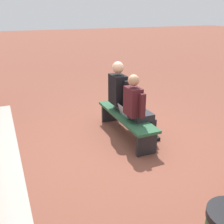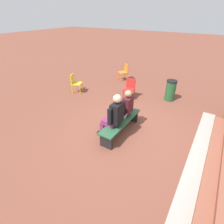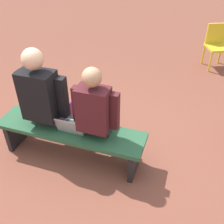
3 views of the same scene
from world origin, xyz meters
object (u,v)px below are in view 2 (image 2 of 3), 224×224
at_px(plastic_chair_mid_courtyard, 124,71).
at_px(plastic_chair_far_right, 75,82).
at_px(plastic_chair_near_bench_left, 130,87).
at_px(laptop, 122,118).
at_px(person_adult, 113,116).
at_px(bench, 121,123).
at_px(litter_bin, 170,90).
at_px(person_student, 125,108).

distance_m(plastic_chair_mid_courtyard, plastic_chair_far_right, 2.86).
bearing_deg(plastic_chair_near_bench_left, plastic_chair_far_right, -72.31).
bearing_deg(laptop, plastic_chair_far_right, -115.34).
bearing_deg(person_adult, bench, 166.76).
bearing_deg(plastic_chair_far_right, laptop, 64.66).
bearing_deg(plastic_chair_far_right, litter_bin, 110.71).
distance_m(person_student, litter_bin, 2.85).
bearing_deg(litter_bin, plastic_chair_far_right, -69.29).
height_order(plastic_chair_mid_courtyard, plastic_chair_far_right, same).
distance_m(person_adult, plastic_chair_far_right, 3.77).
bearing_deg(bench, laptop, 165.29).
height_order(person_student, plastic_chair_far_right, person_student).
bearing_deg(litter_bin, plastic_chair_near_bench_left, -64.80).
distance_m(person_student, plastic_chair_mid_courtyard, 4.48).
bearing_deg(bench, litter_bin, 169.07).
relative_size(laptop, litter_bin, 0.37).
distance_m(bench, person_student, 0.49).
xyz_separation_m(person_student, litter_bin, (-2.76, 0.66, -0.27)).
relative_size(laptop, plastic_chair_near_bench_left, 0.38).
xyz_separation_m(plastic_chair_near_bench_left, plastic_chair_far_right, (0.76, -2.38, 0.00)).
relative_size(person_adult, plastic_chair_near_bench_left, 1.69).
xyz_separation_m(plastic_chair_near_bench_left, litter_bin, (-0.72, 1.52, -0.05)).
height_order(person_student, plastic_chair_near_bench_left, person_student).
xyz_separation_m(bench, laptop, (-0.05, 0.01, 0.15)).
bearing_deg(person_adult, plastic_chair_far_right, -120.73).
bearing_deg(person_student, laptop, 15.05).
bearing_deg(person_student, plastic_chair_far_right, -111.61).
bearing_deg(person_student, plastic_chair_near_bench_left, -157.17).
xyz_separation_m(laptop, plastic_chair_mid_courtyard, (-4.21, -2.22, -0.02)).
bearing_deg(plastic_chair_mid_courtyard, person_adult, 25.12).
relative_size(person_student, plastic_chair_far_right, 1.55).
bearing_deg(plastic_chair_near_bench_left, laptop, 21.91).
bearing_deg(bench, person_student, -168.92).
relative_size(person_adult, plastic_chair_mid_courtyard, 1.69).
bearing_deg(person_student, person_adult, -0.59).
xyz_separation_m(person_student, laptop, (0.29, 0.08, -0.20)).
height_order(laptop, plastic_chair_mid_courtyard, plastic_chair_mid_courtyard).
distance_m(laptop, plastic_chair_far_right, 3.67).
height_order(bench, litter_bin, litter_bin).
bearing_deg(plastic_chair_mid_courtyard, plastic_chair_far_right, -22.51).
xyz_separation_m(person_student, person_adult, (0.64, -0.01, 0.05)).
relative_size(plastic_chair_mid_courtyard, litter_bin, 0.98).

